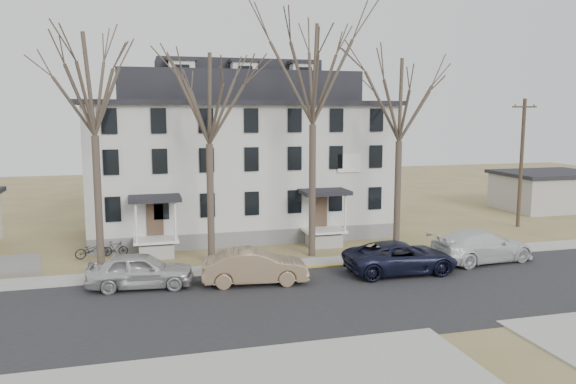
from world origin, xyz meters
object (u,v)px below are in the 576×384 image
object	(u,v)px
car_navy	(401,258)
bicycle_left	(92,251)
car_white	(482,247)
utility_pole_far	(521,162)
tree_mid_left	(208,92)
car_silver	(140,271)
tree_center	(313,67)
tree_far_left	(92,76)
boarding_house	(238,157)
bicycle_right	(115,249)
tree_mid_right	(400,94)
car_tan	(255,267)

from	to	relation	value
car_navy	bicycle_left	world-z (taller)	car_navy
car_white	utility_pole_far	bearing A→B (deg)	-53.07
utility_pole_far	car_navy	world-z (taller)	utility_pole_far
tree_mid_left	car_silver	distance (m)	10.35
tree_mid_left	tree_center	bearing A→B (deg)	0.00
tree_far_left	utility_pole_far	distance (m)	30.29
car_navy	car_white	size ratio (longest dim) A/B	0.98
car_silver	tree_center	bearing A→B (deg)	-62.64
tree_mid_left	car_silver	size ratio (longest dim) A/B	2.51
boarding_house	car_navy	xyz separation A→B (m)	(6.42, -12.97, -4.54)
utility_pole_far	bicycle_left	distance (m)	30.54
tree_mid_left	bicycle_right	world-z (taller)	tree_mid_left
tree_far_left	boarding_house	bearing A→B (deg)	42.18
car_white	bicycle_right	bearing A→B (deg)	65.14
tree_mid_right	car_silver	world-z (taller)	tree_mid_right
car_navy	car_white	world-z (taller)	car_white
car_navy	car_white	distance (m)	5.57
car_white	bicycle_right	xyz separation A→B (m)	(-20.28, 6.73, -0.45)
car_silver	bicycle_left	world-z (taller)	car_silver
tree_far_left	tree_mid_right	bearing A→B (deg)	0.00
tree_mid_left	tree_mid_right	distance (m)	11.50
boarding_house	tree_center	size ratio (longest dim) A/B	1.41
tree_mid_right	bicycle_left	size ratio (longest dim) A/B	6.82
tree_mid_left	boarding_house	bearing A→B (deg)	69.80
utility_pole_far	car_navy	distance (m)	17.20
tree_center	utility_pole_far	distance (m)	19.03
tree_mid_right	bicycle_right	distance (m)	19.39
car_white	bicycle_left	bearing A→B (deg)	66.67
car_silver	car_tan	distance (m)	5.55
utility_pole_far	car_tan	world-z (taller)	utility_pole_far
utility_pole_far	tree_center	bearing A→B (deg)	-166.50
bicycle_right	tree_center	bearing A→B (deg)	-102.01
car_white	tree_mid_right	bearing A→B (deg)	34.62
utility_pole_far	bicycle_right	size ratio (longest dim) A/B	6.37
utility_pole_far	tree_far_left	bearing A→B (deg)	-171.90
tree_mid_left	bicycle_left	size ratio (longest dim) A/B	6.82
car_silver	bicycle_right	bearing A→B (deg)	17.93
tree_far_left	bicycle_right	distance (m)	10.31
boarding_house	tree_mid_left	bearing A→B (deg)	-110.20
car_tan	bicycle_left	bearing A→B (deg)	54.82
utility_pole_far	tree_mid_right	bearing A→B (deg)	-160.71
tree_center	tree_mid_right	world-z (taller)	tree_center
bicycle_left	bicycle_right	xyz separation A→B (m)	(1.32, 0.20, -0.04)
boarding_house	car_navy	world-z (taller)	boarding_house
tree_mid_left	tree_center	xyz separation A→B (m)	(6.00, 0.00, 1.48)
tree_center	tree_mid_right	size ratio (longest dim) A/B	1.15
tree_far_left	car_white	xyz separation A→B (m)	(20.92, -3.92, -9.45)
tree_mid_right	tree_far_left	bearing A→B (deg)	180.00
bicycle_right	tree_far_left	bearing A→B (deg)	169.03
tree_far_left	bicycle_left	world-z (taller)	tree_far_left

